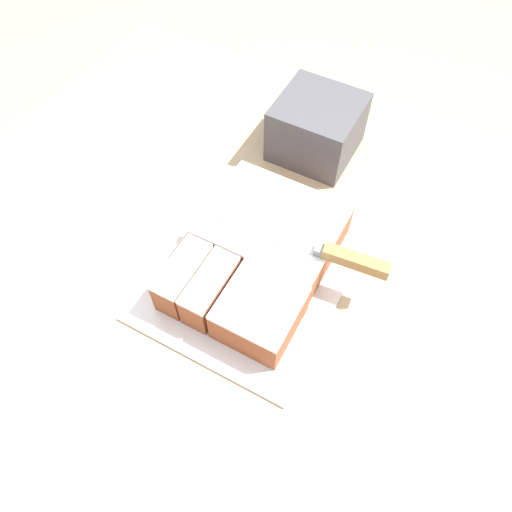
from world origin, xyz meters
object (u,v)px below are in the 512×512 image
at_px(cake, 257,255).
at_px(cake_board, 256,268).
at_px(knife, 336,255).
at_px(storage_box, 317,128).

bearing_deg(cake, cake_board, -126.71).
relative_size(cake_board, cake, 1.27).
bearing_deg(knife, cake_board, 10.67).
bearing_deg(storage_box, cake_board, -84.02).
bearing_deg(cake, knife, 15.51).
height_order(cake, storage_box, storage_box).
height_order(knife, storage_box, storage_box).
height_order(cake, knife, knife).
distance_m(cake_board, knife, 0.16).
bearing_deg(storage_box, knife, -60.61).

